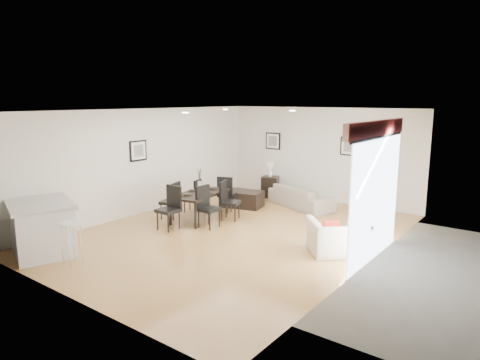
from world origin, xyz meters
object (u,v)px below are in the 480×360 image
Objects in this scene: dining_table at (200,195)px; dining_chair_head at (171,205)px; dining_chair_foot at (226,192)px; bar_stool at (70,228)px; kitchen_island at (42,228)px; dining_chair_wnear at (173,198)px; dining_chair_efar at (227,198)px; side_table at (270,187)px; coffee_table at (242,199)px; dining_chair_wfar at (195,194)px; armchair at (337,237)px; sofa at (301,197)px; dining_chair_enear at (206,204)px.

dining_chair_head is (0.00, -0.98, -0.05)m from dining_table.
dining_chair_foot is 1.19× the size of bar_stool.
kitchen_island is 2.20× the size of bar_stool.
dining_chair_wnear is at bearing 102.87° from bar_stool.
dining_chair_efar reaches higher than side_table.
coffee_table is at bearing -115.35° from dining_chair_foot.
dining_chair_wnear is at bearing -100.15° from side_table.
dining_chair_wfar is at bearing 112.40° from dining_chair_head.
dining_chair_wnear is at bearing -16.10° from dining_chair_wfar.
dining_chair_wfar is 4.09m from bar_stool.
kitchen_island is (-4.57, -3.37, 0.17)m from armchair.
dining_chair_wfar is 1.52m from dining_chair_head.
side_table is (-3.69, 3.32, -0.02)m from armchair.
sofa is 6.27m from bar_stool.
sofa is 2.91m from dining_chair_wfar.
dining_chair_efar is 0.87× the size of coffee_table.
dining_chair_wfar is 1.38× the size of side_table.
dining_table is at bearing 82.19° from sofa.
dining_chair_wfar is 2.75m from side_table.
dining_chair_wfar is at bearing 23.60° from dining_chair_foot.
bar_stool is (0.74, -4.01, 0.19)m from dining_chair_wfar.
bar_stool is (-0.39, -3.19, 0.13)m from dining_chair_enear.
coffee_table is (-1.33, -0.93, -0.07)m from sofa.
dining_chair_wnear is 0.93× the size of dining_chair_head.
armchair reaches higher than sofa.
dining_table is 1.55× the size of coffee_table.
dining_chair_wnear is 1.06× the size of dining_chair_wfar.
dining_chair_wfar is 0.89× the size of dining_chair_enear.
armchair reaches higher than coffee_table.
dining_table is at bearing 37.12° from dining_chair_wfar.
dining_chair_wnear reaches higher than side_table.
dining_chair_wfar is 1.40m from dining_chair_enear.
dining_chair_head is at bearing 89.42° from sofa.
dining_chair_foot is at bearing 99.50° from kitchen_island.
kitchen_island is (-0.86, -4.59, -0.01)m from dining_chair_foot.
armchair reaches higher than dining_table.
dining_chair_wfar is (-1.98, -2.12, 0.20)m from sofa.
sofa is 2.07× the size of dining_chair_efar.
side_table reaches higher than coffee_table.
dining_chair_wnear is 0.95× the size of dining_chair_enear.
kitchen_island is (-0.83, -2.61, -0.05)m from dining_chair_head.
coffee_table is at bearing 90.91° from bar_stool.
dining_table is 0.99m from dining_chair_head.
dining_chair_head is 2.61m from bar_stool.
coffee_table is at bearing 1.02° from dining_chair_efar.
dining_table is 3.11m from side_table.
sofa is 2.12× the size of dining_chair_foot.
dining_chair_wnear is (-4.31, -0.15, 0.18)m from armchair.
dining_chair_enear is 1.24× the size of bar_stool.
side_table is at bearing -9.45° from dining_chair_efar.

